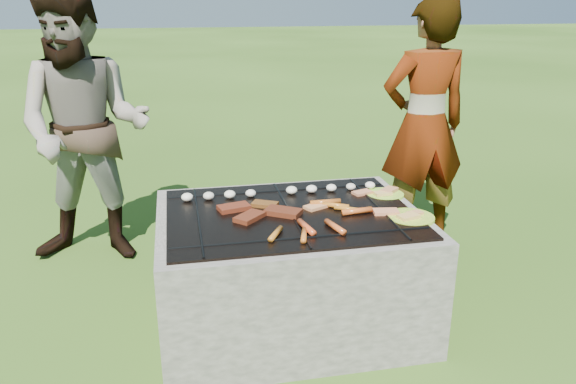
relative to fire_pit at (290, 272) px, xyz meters
name	(u,v)px	position (x,y,z in m)	size (l,w,h in m)	color
lawn	(290,319)	(0.00, 0.00, -0.28)	(60.00, 60.00, 0.00)	#284812
fire_pit	(290,272)	(0.00, 0.00, 0.00)	(1.30, 1.00, 0.62)	#A39C91
mushrooms	(278,191)	(-0.01, 0.26, 0.35)	(1.06, 0.06, 0.04)	white
pork_slabs	(259,211)	(-0.15, 0.02, 0.34)	(0.41, 0.31, 0.03)	maroon
sausages	(324,218)	(0.14, -0.14, 0.34)	(0.56, 0.46, 0.03)	#C25A20
bread_on_grate	(356,205)	(0.35, 0.01, 0.34)	(0.45, 0.39, 0.02)	tan
plate_far	(385,194)	(0.56, 0.17, 0.33)	(0.21, 0.21, 0.03)	#B1E436
plate_near	(410,217)	(0.56, -0.18, 0.33)	(0.31, 0.31, 0.03)	#FFFE3C
cook	(424,125)	(1.07, 0.83, 0.54)	(0.60, 0.39, 1.64)	gray
bystander	(85,130)	(-1.07, 1.01, 0.57)	(0.83, 0.64, 1.70)	gray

